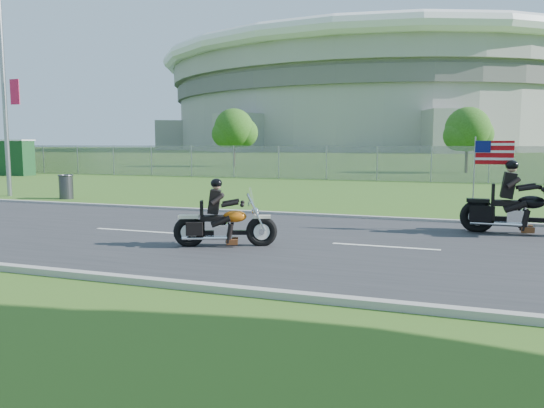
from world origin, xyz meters
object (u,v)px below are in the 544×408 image
(porta_toilet_a, at_px, (22,158))
(motorcycle_lead, at_px, (224,226))
(porta_toilet_b, at_px, (6,158))
(streetlight, at_px, (7,56))
(motorcycle_follow, at_px, (519,210))
(trash_can, at_px, (66,187))

(porta_toilet_a, height_order, motorcycle_lead, porta_toilet_a)
(porta_toilet_b, bearing_deg, streetlight, -43.35)
(motorcycle_follow, distance_m, trash_can, 16.14)
(streetlight, relative_size, trash_can, 10.95)
(porta_toilet_b, xyz_separation_m, motorcycle_lead, (24.21, -18.01, -0.68))
(porta_toilet_b, distance_m, motorcycle_follow, 33.42)
(porta_toilet_b, height_order, trash_can, porta_toilet_b)
(motorcycle_lead, bearing_deg, porta_toilet_b, 122.08)
(streetlight, bearing_deg, porta_toilet_a, 132.91)
(porta_toilet_b, relative_size, motorcycle_lead, 1.11)
(porta_toilet_a, distance_m, porta_toilet_b, 1.40)
(streetlight, relative_size, porta_toilet_a, 4.35)
(trash_can, bearing_deg, porta_toilet_a, 139.37)
(motorcycle_follow, xyz_separation_m, trash_can, (-15.80, 3.26, -0.15))
(streetlight, xyz_separation_m, porta_toilet_a, (-10.02, 10.78, -4.49))
(porta_toilet_a, xyz_separation_m, motorcycle_follow, (28.77, -14.38, -0.54))
(streetlight, xyz_separation_m, porta_toilet_b, (-11.42, 10.78, -4.49))
(porta_toilet_a, distance_m, motorcycle_follow, 32.16)
(porta_toilet_a, bearing_deg, motorcycle_follow, -26.56)
(streetlight, relative_size, motorcycle_follow, 3.76)
(motorcycle_lead, distance_m, trash_can, 12.02)
(porta_toilet_a, relative_size, motorcycle_lead, 1.11)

